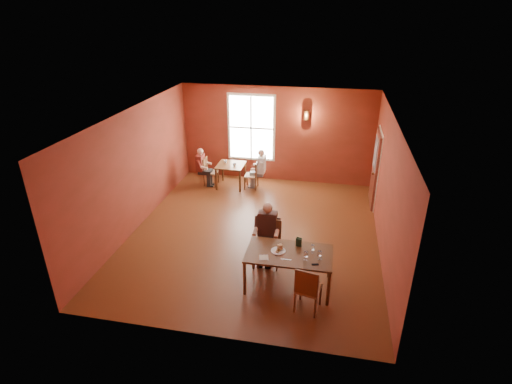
% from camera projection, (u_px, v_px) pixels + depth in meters
% --- Properties ---
extents(ground, '(6.00, 7.00, 0.01)m').
position_uv_depth(ground, '(254.00, 233.00, 9.99)').
color(ground, brown).
rests_on(ground, ground).
extents(wall_back, '(6.00, 0.04, 3.00)m').
position_uv_depth(wall_back, '(277.00, 135.00, 12.46)').
color(wall_back, brown).
rests_on(wall_back, ground).
extents(wall_front, '(6.00, 0.04, 3.00)m').
position_uv_depth(wall_front, '(210.00, 264.00, 6.24)').
color(wall_front, brown).
rests_on(wall_front, ground).
extents(wall_left, '(0.04, 7.00, 3.00)m').
position_uv_depth(wall_left, '(136.00, 169.00, 9.88)').
color(wall_left, brown).
rests_on(wall_left, ground).
extents(wall_right, '(0.04, 7.00, 3.00)m').
position_uv_depth(wall_right, '(387.00, 189.00, 8.82)').
color(wall_right, brown).
rests_on(wall_right, ground).
extents(ceiling, '(6.00, 7.00, 0.04)m').
position_uv_depth(ceiling, '(254.00, 115.00, 8.71)').
color(ceiling, white).
rests_on(ceiling, wall_back).
extents(window, '(1.36, 0.10, 1.96)m').
position_uv_depth(window, '(251.00, 128.00, 12.47)').
color(window, white).
rests_on(window, wall_back).
extents(door, '(0.12, 1.04, 2.10)m').
position_uv_depth(door, '(375.00, 169.00, 11.06)').
color(door, maroon).
rests_on(door, ground).
extents(wall_sconce, '(0.16, 0.16, 0.28)m').
position_uv_depth(wall_sconce, '(306.00, 115.00, 11.91)').
color(wall_sconce, brown).
rests_on(wall_sconce, wall_back).
extents(main_table, '(1.68, 0.95, 0.79)m').
position_uv_depth(main_table, '(289.00, 269.00, 7.96)').
color(main_table, brown).
rests_on(main_table, ground).
extents(chair_diner_main, '(0.45, 0.45, 1.02)m').
position_uv_depth(chair_diner_main, '(269.00, 245.00, 8.58)').
color(chair_diner_main, brown).
rests_on(chair_diner_main, ground).
extents(diner_main, '(0.53, 0.53, 1.33)m').
position_uv_depth(diner_main, '(269.00, 239.00, 8.49)').
color(diner_main, black).
rests_on(diner_main, ground).
extents(chair_empty, '(0.50, 0.50, 0.97)m').
position_uv_depth(chair_empty, '(309.00, 288.00, 7.31)').
color(chair_empty, '#593113').
rests_on(chair_empty, ground).
extents(plate_food, '(0.35, 0.35, 0.04)m').
position_uv_depth(plate_food, '(278.00, 251.00, 7.83)').
color(plate_food, silver).
rests_on(plate_food, main_table).
extents(sandwich, '(0.12, 0.12, 0.10)m').
position_uv_depth(sandwich, '(280.00, 248.00, 7.87)').
color(sandwich, tan).
rests_on(sandwich, main_table).
extents(goblet_a, '(0.08, 0.08, 0.19)m').
position_uv_depth(goblet_a, '(312.00, 249.00, 7.75)').
color(goblet_a, white).
rests_on(goblet_a, main_table).
extents(goblet_b, '(0.09, 0.09, 0.19)m').
position_uv_depth(goblet_b, '(320.00, 255.00, 7.56)').
color(goblet_b, white).
rests_on(goblet_b, main_table).
extents(goblet_c, '(0.11, 0.11, 0.21)m').
position_uv_depth(goblet_c, '(306.00, 256.00, 7.53)').
color(goblet_c, white).
rests_on(goblet_c, main_table).
extents(menu_stand, '(0.13, 0.09, 0.19)m').
position_uv_depth(menu_stand, '(299.00, 242.00, 7.97)').
color(menu_stand, '#1D3C28').
rests_on(menu_stand, main_table).
extents(knife, '(0.21, 0.02, 0.00)m').
position_uv_depth(knife, '(286.00, 259.00, 7.59)').
color(knife, silver).
rests_on(knife, main_table).
extents(napkin, '(0.21, 0.21, 0.01)m').
position_uv_depth(napkin, '(264.00, 257.00, 7.65)').
color(napkin, silver).
rests_on(napkin, main_table).
extents(sunglasses, '(0.14, 0.07, 0.02)m').
position_uv_depth(sunglasses, '(315.00, 264.00, 7.44)').
color(sunglasses, black).
rests_on(sunglasses, main_table).
extents(second_table, '(0.82, 0.82, 0.73)m').
position_uv_depth(second_table, '(231.00, 175.00, 12.44)').
color(second_table, brown).
rests_on(second_table, ground).
extents(chair_diner_white, '(0.38, 0.38, 0.87)m').
position_uv_depth(chair_diner_white, '(251.00, 175.00, 12.30)').
color(chair_diner_white, '#3D1F12').
rests_on(chair_diner_white, ground).
extents(diner_white, '(0.48, 0.48, 1.20)m').
position_uv_depth(diner_white, '(252.00, 170.00, 12.22)').
color(diner_white, silver).
rests_on(diner_white, ground).
extents(chair_diner_maroon, '(0.39, 0.39, 0.89)m').
position_uv_depth(chair_diner_maroon, '(211.00, 172.00, 12.52)').
color(chair_diner_maroon, '#512B12').
rests_on(chair_diner_maroon, ground).
extents(diner_maroon, '(0.47, 0.47, 1.17)m').
position_uv_depth(diner_maroon, '(210.00, 167.00, 12.47)').
color(diner_maroon, maroon).
rests_on(diner_maroon, ground).
extents(cup_a, '(0.13, 0.13, 0.09)m').
position_uv_depth(cup_a, '(235.00, 165.00, 12.16)').
color(cup_a, silver).
rests_on(cup_a, second_table).
extents(cup_b, '(0.12, 0.12, 0.09)m').
position_uv_depth(cup_b, '(225.00, 162.00, 12.40)').
color(cup_b, silver).
rests_on(cup_b, second_table).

